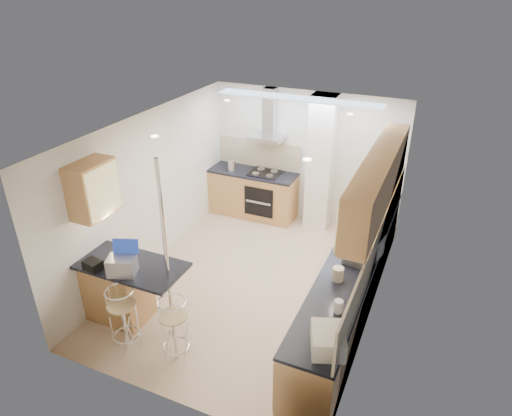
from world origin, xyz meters
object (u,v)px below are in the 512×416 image
at_px(laptop, 122,266).
at_px(bread_bin, 328,340).
at_px(bar_stool_end, 174,331).
at_px(microwave, 364,249).
at_px(bar_stool_near, 124,320).

relative_size(laptop, bread_bin, 0.81).
relative_size(bar_stool_end, bread_bin, 2.13).
height_order(microwave, laptop, microwave).
bearing_deg(bread_bin, laptop, 155.61).
height_order(bar_stool_near, bar_stool_end, bar_stool_near).
bearing_deg(microwave, bar_stool_end, 142.61).
height_order(microwave, bar_stool_near, microwave).
distance_m(laptop, bar_stool_near, 0.67).
bearing_deg(bar_stool_end, laptop, 128.07).
height_order(microwave, bar_stool_end, microwave).
height_order(microwave, bread_bin, microwave).
bearing_deg(microwave, bar_stool_near, 135.32).
distance_m(microwave, bread_bin, 1.78).
xyz_separation_m(bar_stool_near, bar_stool_end, (0.68, 0.09, -0.01)).
relative_size(microwave, laptop, 1.63).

